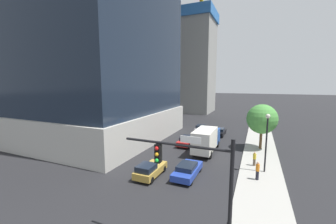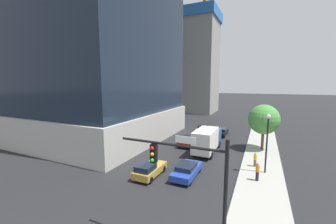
% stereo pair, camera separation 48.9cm
% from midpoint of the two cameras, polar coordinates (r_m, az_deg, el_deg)
% --- Properties ---
extents(sidewalk, '(4.13, 120.00, 0.15)m').
position_cam_midpoint_polar(sidewalk, '(26.97, 23.60, -12.62)').
color(sidewalk, '#9E9B93').
rests_on(sidewalk, ground).
extents(construction_building, '(15.52, 25.10, 39.25)m').
position_cam_midpoint_polar(construction_building, '(69.13, 5.88, 14.40)').
color(construction_building, gray).
rests_on(construction_building, ground).
extents(traffic_light_pole, '(6.12, 0.48, 6.45)m').
position_cam_midpoint_polar(traffic_light_pole, '(11.29, 6.20, -16.39)').
color(traffic_light_pole, black).
rests_on(traffic_light_pole, sidewalk).
extents(street_lamp, '(0.44, 0.44, 6.05)m').
position_cam_midpoint_polar(street_lamp, '(23.20, 24.99, -5.65)').
color(street_lamp, black).
rests_on(street_lamp, sidewalk).
extents(street_tree, '(4.08, 4.08, 6.24)m').
position_cam_midpoint_polar(street_tree, '(31.27, 24.04, -1.79)').
color(street_tree, brown).
rests_on(street_tree, sidewalk).
extents(car_blue, '(1.93, 4.64, 1.35)m').
position_cam_midpoint_polar(car_blue, '(21.43, 4.70, -15.58)').
color(car_blue, '#233D9E').
rests_on(car_blue, ground).
extents(car_gray, '(1.91, 4.26, 1.46)m').
position_cam_midpoint_polar(car_gray, '(39.60, 8.78, -4.60)').
color(car_gray, slate).
rests_on(car_gray, ground).
extents(car_red, '(1.77, 4.71, 1.40)m').
position_cam_midpoint_polar(car_red, '(31.48, 4.71, -7.81)').
color(car_red, red).
rests_on(car_red, ground).
extents(car_black, '(1.95, 4.67, 1.26)m').
position_cam_midpoint_polar(car_black, '(38.49, 13.55, -5.24)').
color(car_black, black).
rests_on(car_black, ground).
extents(car_gold, '(1.83, 4.10, 1.49)m').
position_cam_midpoint_polar(car_gold, '(21.41, -5.71, -15.54)').
color(car_gold, '#AD8938').
rests_on(car_gold, ground).
extents(box_truck, '(2.36, 7.50, 3.28)m').
position_cam_midpoint_polar(box_truck, '(28.44, 10.01, -7.32)').
color(box_truck, '#1E4799').
rests_on(box_truck, ground).
extents(pedestrian_yellow_shirt, '(0.34, 0.34, 1.58)m').
position_cam_midpoint_polar(pedestrian_yellow_shirt, '(25.29, 22.18, -11.81)').
color(pedestrian_yellow_shirt, brown).
rests_on(pedestrian_yellow_shirt, sidewalk).
extents(pedestrian_orange_shirt, '(0.34, 0.34, 1.77)m').
position_cam_midpoint_polar(pedestrian_orange_shirt, '(21.92, 22.81, -14.62)').
color(pedestrian_orange_shirt, black).
rests_on(pedestrian_orange_shirt, sidewalk).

